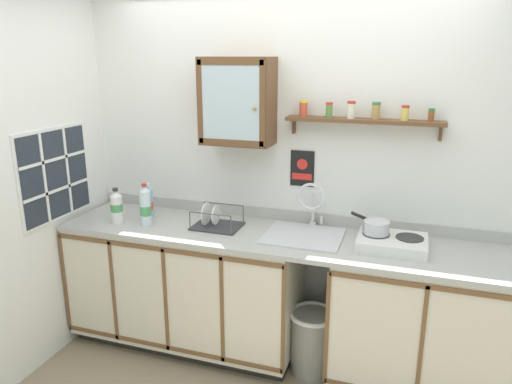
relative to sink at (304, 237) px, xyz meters
name	(u,v)px	position (x,y,z in m)	size (l,w,h in m)	color
floor	(265,377)	(-0.18, -0.28, -0.92)	(6.02, 6.02, 0.00)	gray
back_wall	(290,173)	(-0.18, 0.29, 0.35)	(3.62, 0.07, 2.52)	white
side_wall_left	(19,188)	(-1.72, -0.61, 0.34)	(0.05, 3.35, 2.52)	white
lower_cabinet_run	(187,285)	(-0.86, -0.04, -0.47)	(1.66, 0.63, 0.90)	black
lower_cabinet_run_right	(421,323)	(0.77, -0.04, -0.47)	(1.10, 0.63, 0.90)	black
countertop	(276,237)	(-0.18, -0.04, -0.01)	(2.98, 0.66, 0.03)	#B2B2AD
backsplash	(288,215)	(-0.18, 0.26, 0.05)	(2.98, 0.02, 0.08)	#B2B2AD
sink	(304,237)	(0.00, 0.00, 0.00)	(0.50, 0.48, 0.43)	silver
hot_plate_stove	(392,243)	(0.56, -0.04, 0.04)	(0.42, 0.33, 0.08)	silver
saucepan	(376,227)	(0.45, -0.01, 0.13)	(0.26, 0.25, 0.08)	silver
bottle_water_blue_0	(149,202)	(-1.17, 0.01, 0.12)	(0.07, 0.07, 0.26)	#8CB7E0
bottle_opaque_white_1	(117,207)	(-1.32, -0.16, 0.12)	(0.08, 0.08, 0.25)	white
bottle_water_clear_2	(145,207)	(-1.10, -0.14, 0.14)	(0.08, 0.08, 0.30)	silver
dish_rack	(215,223)	(-0.62, -0.03, 0.04)	(0.32, 0.26, 0.17)	#333338
mug	(370,233)	(0.41, 0.05, 0.06)	(0.12, 0.08, 0.10)	#3F6699
wall_cabinet	(238,101)	(-0.51, 0.14, 0.85)	(0.48, 0.29, 0.58)	brown
spice_shelf	(362,118)	(0.30, 0.20, 0.77)	(0.99, 0.14, 0.23)	brown
warning_sign	(302,169)	(-0.09, 0.26, 0.39)	(0.17, 0.01, 0.25)	black
window	(55,174)	(-1.69, -0.32, 0.36)	(0.03, 0.68, 0.64)	#262D38
trash_bin	(312,340)	(0.10, -0.11, -0.69)	(0.32, 0.32, 0.44)	gray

